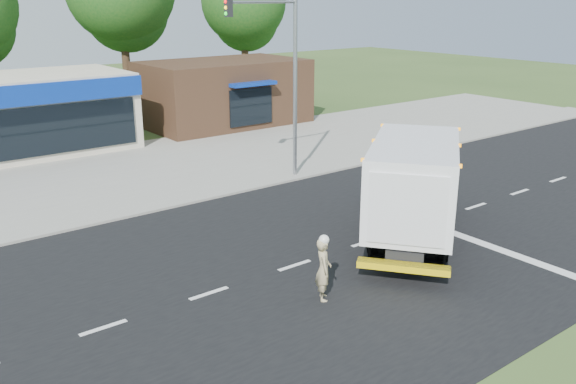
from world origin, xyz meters
The scene contains 10 objects.
ground centered at (0.00, 0.00, 0.00)m, with size 120.00×120.00×0.00m, color #385123.
road_asphalt centered at (0.00, 0.00, 0.00)m, with size 60.00×14.00×0.02m, color black.
sidewalk centered at (0.00, 8.20, 0.06)m, with size 60.00×2.40×0.12m, color gray.
parking_apron centered at (0.00, 14.00, 0.01)m, with size 60.00×9.00×0.02m, color gray.
lane_markings centered at (1.35, -1.35, 0.02)m, with size 55.20×7.00×0.01m.
ems_box_truck centered at (1.56, -0.61, 2.04)m, with size 7.80×6.82×3.53m.
emergency_worker centered at (-3.71, -2.14, 0.91)m, with size 0.70×0.76×1.86m.
brown_storefront centered at (7.00, 19.98, 2.00)m, with size 10.00×6.70×4.00m.
traffic_signal_pole centered at (2.35, 7.60, 4.92)m, with size 3.51×0.25×8.00m.
background_trees centered at (-0.85, 28.16, 7.38)m, with size 36.77×7.39×12.10m.
Camera 1 is at (-13.49, -13.29, 7.78)m, focal length 38.00 mm.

